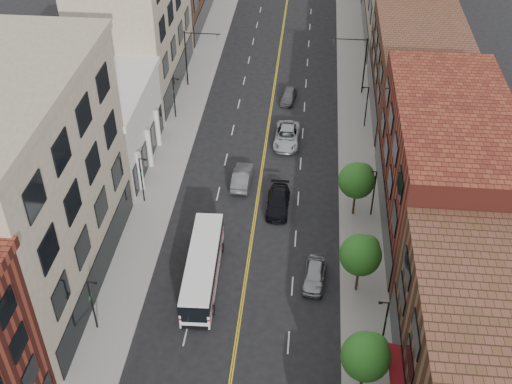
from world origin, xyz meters
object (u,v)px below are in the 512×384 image
(city_bus, at_px, (203,266))
(car_lane_b, at_px, (287,136))
(car_parked_far, at_px, (314,275))
(car_lane_a, at_px, (278,202))
(car_lane_behind, at_px, (242,177))
(car_lane_c, at_px, (288,96))

(city_bus, distance_m, car_lane_b, 22.80)
(car_parked_far, bearing_deg, car_lane_a, 115.57)
(car_lane_behind, distance_m, car_lane_a, 5.39)
(car_lane_behind, bearing_deg, car_parked_far, 121.73)
(city_bus, relative_size, car_lane_b, 1.87)
(car_lane_b, relative_size, car_lane_c, 1.44)
(car_parked_far, bearing_deg, car_lane_b, 103.82)
(car_parked_far, xyz_separation_m, car_lane_c, (-3.84, 30.61, -0.05))
(car_parked_far, height_order, car_lane_behind, car_lane_behind)
(car_lane_b, bearing_deg, car_parked_far, -79.08)
(car_lane_behind, height_order, car_lane_a, car_lane_behind)
(city_bus, bearing_deg, car_lane_a, 59.28)
(car_lane_a, bearing_deg, car_lane_behind, 137.03)
(car_parked_far, relative_size, car_lane_behind, 0.89)
(car_lane_behind, relative_size, car_lane_a, 0.94)
(car_lane_a, relative_size, car_lane_c, 1.28)
(city_bus, height_order, car_lane_a, city_bus)
(city_bus, relative_size, car_lane_behind, 2.25)
(car_lane_behind, bearing_deg, car_lane_a, 138.40)
(car_parked_far, height_order, car_lane_c, car_parked_far)
(city_bus, relative_size, car_lane_a, 2.11)
(car_lane_b, bearing_deg, car_lane_a, -89.34)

